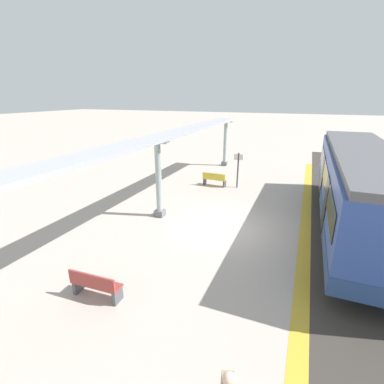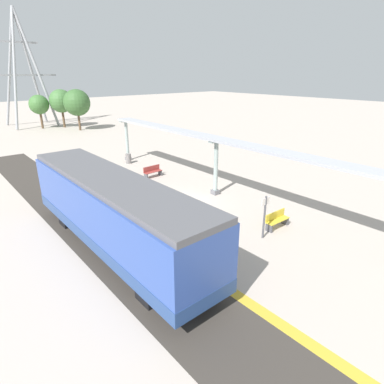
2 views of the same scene
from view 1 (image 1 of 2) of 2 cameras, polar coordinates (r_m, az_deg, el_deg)
name	(u,v)px [view 1 (image 1 of 2)]	position (r m, az deg, el deg)	size (l,w,h in m)	color
ground_plane	(223,227)	(12.53, 6.27, -7.14)	(176.00, 176.00, 0.00)	#B1A499
tactile_edge_strip	(305,241)	(12.17, 21.93, -9.31)	(0.46, 29.05, 0.01)	gold
trackbed	(357,251)	(12.37, 30.50, -10.23)	(3.20, 41.05, 0.01)	#38332D
train_near_carriage	(358,188)	(13.66, 30.70, 0.71)	(2.65, 12.34, 3.48)	#2D4997
canopy_pillar_nearest	(225,143)	(23.24, 6.77, 9.84)	(1.10, 0.44, 3.64)	slate
canopy_pillar_second	(159,179)	(13.04, -6.81, 2.61)	(1.10, 0.44, 3.64)	slate
canopy_beam	(155,139)	(12.51, -7.49, 10.69)	(1.20, 23.52, 0.16)	#A8AAB2
bench_near_end	(214,179)	(17.97, 4.55, 2.62)	(1.51, 0.48, 0.86)	gold
bench_mid_platform	(95,285)	(8.76, -19.11, -17.42)	(1.52, 0.51, 0.86)	#953631
platform_info_sign	(238,167)	(17.61, 9.34, 5.07)	(0.56, 0.10, 2.20)	#4C4C51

